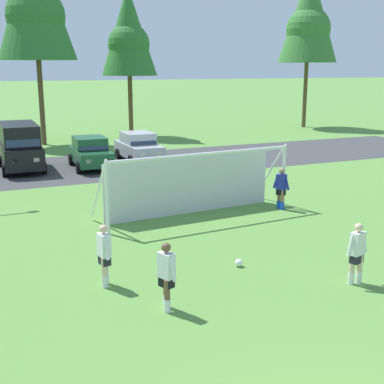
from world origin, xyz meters
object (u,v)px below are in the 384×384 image
Objects in this scene: player_midfield_center at (104,255)px; player_winger_right at (130,196)px; parked_car_slot_left at (20,146)px; player_striker_near at (357,254)px; player_trailing_back at (281,189)px; soccer_ball at (239,263)px; soccer_goal at (193,181)px; player_winger_left at (166,277)px; parked_car_slot_center at (139,147)px; parked_car_slot_center_left at (91,152)px.

player_midfield_center is 1.00× the size of player_winger_right.
parked_car_slot_left reaches higher than player_winger_right.
parked_car_slot_left is (-6.40, 19.36, 0.52)m from player_striker_near.
player_trailing_back is 15.12m from parked_car_slot_left.
player_trailing_back is (4.41, 4.71, 0.71)m from soccer_ball.
soccer_ball is 0.03× the size of soccer_goal.
player_winger_left is at bearing -138.44° from player_trailing_back.
soccer_ball is 17.68m from parked_car_slot_left.
parked_car_slot_center is (3.88, 11.18, 0.05)m from player_winger_right.
parked_car_slot_left is 3.75m from parked_car_slot_center_left.
player_midfield_center reaches higher than soccer_ball.
soccer_goal is at bearing -66.41° from parked_car_slot_left.
player_winger_left is 18.88m from parked_car_slot_left.
soccer_goal is 3.58m from player_trailing_back.
player_midfield_center is at bearing 116.92° from player_winger_left.
parked_car_slot_center is (6.68, -0.02, -0.47)m from parked_car_slot_left.
parked_car_slot_center_left reaches higher than player_winger_right.
player_winger_right is 11.56m from parked_car_slot_left.
player_striker_near is at bearing -22.25° from player_midfield_center.
parked_car_slot_center_left reaches higher than player_winger_left.
player_trailing_back is 12.55m from parked_car_slot_center.
player_winger_right is 0.34× the size of parked_car_slot_left.
player_trailing_back is (5.80, -1.21, 0.00)m from player_winger_right.
player_striker_near is 0.39× the size of parked_car_slot_center.
parked_car_slot_center_left is (-1.52, 10.78, -0.42)m from soccer_goal.
player_striker_near is at bearing -107.58° from player_trailing_back.
player_winger_right is 5.93m from player_trailing_back.
player_striker_near is 5.05m from player_winger_left.
player_midfield_center is (-5.99, 2.45, 0.00)m from player_striker_near.
parked_car_slot_left is at bearing 94.19° from player_winger_left.
player_winger_right is 0.39× the size of parked_car_slot_center.
soccer_ball is at bearing 31.01° from player_winger_left.
soccer_ball is 5.61m from soccer_goal.
player_winger_left is 1.00× the size of player_winger_right.
player_trailing_back is 0.34× the size of parked_car_slot_left.
parked_car_slot_left reaches higher than player_striker_near.
parked_car_slot_left reaches higher than parked_car_slot_center.
player_winger_right is at bearing 103.22° from soccer_ball.
soccer_goal reaches higher than parked_car_slot_center.
parked_car_slot_left is (-2.79, 11.21, 0.52)m from player_winger_right.
soccer_goal is 4.60× the size of player_striker_near.
parked_car_slot_left is (-4.18, 17.13, 1.23)m from soccer_ball.
parked_car_slot_center is at bearing 98.81° from player_trailing_back.
player_striker_near is 8.92m from player_winger_right.
soccer_goal is 7.76m from player_striker_near.
soccer_goal reaches higher than player_winger_left.
parked_car_slot_center reaches higher than soccer_ball.
player_striker_near is (2.21, -2.23, 0.71)m from soccer_ball.
parked_car_slot_center_left reaches higher than player_trailing_back.
soccer_goal is at bearing 99.50° from player_striker_near.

